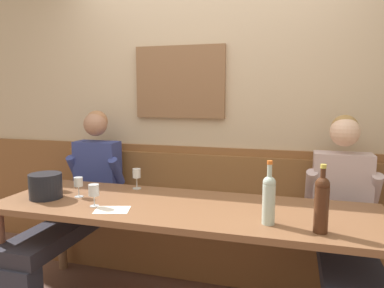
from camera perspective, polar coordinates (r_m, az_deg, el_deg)
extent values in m
cube|color=#CAB495|center=(3.10, 3.61, 6.87)|extent=(6.80, 0.08, 2.80)
cube|color=#886143|center=(3.12, -1.96, 9.81)|extent=(0.79, 0.04, 0.61)
cube|color=brown|center=(3.19, 3.25, -9.48)|extent=(6.80, 0.03, 1.00)
cube|color=brown|center=(3.09, 2.24, -15.68)|extent=(2.77, 0.42, 0.44)
cube|color=brown|center=(3.00, 2.27, -11.39)|extent=(2.72, 0.39, 0.05)
cube|color=brown|center=(3.10, 3.14, -5.90)|extent=(2.77, 0.04, 0.45)
cube|color=brown|center=(2.35, -1.40, -10.19)|extent=(2.47, 0.78, 0.04)
cylinder|color=brown|center=(2.80, -28.05, -16.21)|extent=(0.07, 0.07, 0.71)
cylinder|color=brown|center=(3.25, -20.05, -12.40)|extent=(0.07, 0.07, 0.71)
cylinder|color=brown|center=(2.73, 26.21, -16.77)|extent=(0.07, 0.07, 0.71)
cube|color=#2A2934|center=(2.94, -20.12, -12.91)|extent=(0.32, 1.03, 0.11)
cube|color=#334089|center=(3.28, -14.74, -4.43)|extent=(0.38, 0.18, 0.56)
sphere|color=#AC7A61|center=(3.21, -15.10, 3.04)|extent=(0.20, 0.20, 0.20)
sphere|color=#A5714D|center=(3.23, -14.89, 3.52)|extent=(0.19, 0.19, 0.19)
cylinder|color=#334089|center=(3.36, -18.08, -3.75)|extent=(0.08, 0.20, 0.27)
cylinder|color=#334089|center=(3.15, -11.90, -4.28)|extent=(0.08, 0.20, 0.27)
cube|color=#2D3041|center=(2.45, 23.72, -17.43)|extent=(0.34, 1.02, 0.11)
cube|color=#BFA9AC|center=(2.85, 22.65, -6.75)|extent=(0.40, 0.20, 0.55)
sphere|color=beige|center=(2.77, 23.14, 1.76)|extent=(0.21, 0.21, 0.21)
sphere|color=#9F7946|center=(2.79, 23.10, 2.34)|extent=(0.19, 0.19, 0.19)
cylinder|color=#BFA9AC|center=(2.79, 18.39, -6.25)|extent=(0.08, 0.20, 0.27)
cylinder|color=#BFA9AC|center=(2.84, 27.07, -6.47)|extent=(0.08, 0.20, 0.27)
cylinder|color=black|center=(2.67, -22.25, -6.18)|extent=(0.22, 0.22, 0.17)
cylinder|color=silver|center=(2.03, 12.09, -9.36)|extent=(0.07, 0.07, 0.22)
sphere|color=silver|center=(2.00, 12.19, -6.00)|extent=(0.07, 0.07, 0.07)
cylinder|color=silver|center=(1.99, 12.24, -4.46)|extent=(0.03, 0.03, 0.09)
cylinder|color=orange|center=(1.98, 12.28, -2.88)|extent=(0.03, 0.03, 0.02)
cylinder|color=#452515|center=(1.98, 19.85, -9.81)|extent=(0.07, 0.07, 0.24)
sphere|color=#452515|center=(1.95, 20.04, -6.03)|extent=(0.07, 0.07, 0.07)
cylinder|color=#452515|center=(1.94, 20.10, -4.70)|extent=(0.03, 0.03, 0.07)
cylinder|color=gold|center=(1.93, 20.17, -3.34)|extent=(0.03, 0.03, 0.02)
cylinder|color=silver|center=(2.88, -20.69, -6.82)|extent=(0.06, 0.06, 0.00)
cylinder|color=silver|center=(2.87, -20.72, -6.25)|extent=(0.01, 0.01, 0.06)
cylinder|color=silver|center=(2.86, -20.78, -5.02)|extent=(0.07, 0.07, 0.07)
cylinder|color=#E1E18C|center=(2.86, -20.76, -5.47)|extent=(0.06, 0.06, 0.02)
cylinder|color=silver|center=(2.64, -17.52, -7.97)|extent=(0.06, 0.06, 0.00)
cylinder|color=silver|center=(2.63, -17.55, -7.18)|extent=(0.01, 0.01, 0.07)
cylinder|color=silver|center=(2.62, -17.62, -5.74)|extent=(0.06, 0.06, 0.06)
cylinder|color=silver|center=(2.77, -8.74, -6.97)|extent=(0.07, 0.07, 0.00)
cylinder|color=silver|center=(2.76, -8.76, -6.13)|extent=(0.01, 0.01, 0.08)
cylinder|color=silver|center=(2.74, -8.80, -4.60)|extent=(0.06, 0.06, 0.07)
cylinder|color=#F0D289|center=(2.75, -8.79, -5.01)|extent=(0.05, 0.05, 0.03)
cylinder|color=silver|center=(2.40, -15.24, -9.48)|extent=(0.06, 0.06, 0.00)
cylinder|color=silver|center=(2.39, -15.28, -8.68)|extent=(0.01, 0.01, 0.07)
cylinder|color=silver|center=(2.37, -15.34, -7.07)|extent=(0.07, 0.07, 0.07)
cylinder|color=#F2E689|center=(2.38, -15.31, -7.67)|extent=(0.06, 0.06, 0.02)
cube|color=white|center=(2.30, -12.57, -10.18)|extent=(0.24, 0.20, 0.00)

